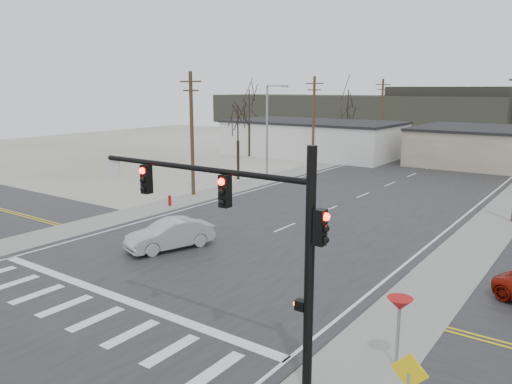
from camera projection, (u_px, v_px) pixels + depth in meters
ground at (200, 264)px, 25.18m from camera, size 140.00×140.00×0.00m
main_road at (335, 207)px, 37.10m from camera, size 18.00×110.00×0.05m
cross_road at (200, 263)px, 25.17m from camera, size 90.00×10.00×0.04m
sidewalk_left at (258, 182)px, 47.13m from camera, size 3.00×90.00×0.06m
sidewalk_right at (504, 214)px, 35.01m from camera, size 3.00×90.00×0.06m
traffic_signal_mast at (254, 226)px, 14.78m from camera, size 8.95×0.43×7.20m
fire_hydrant at (170, 200)px, 37.27m from camera, size 0.24×0.24×0.87m
yield_sign at (400, 307)px, 15.40m from camera, size 0.80×0.80×2.35m
building_left_far at (313, 138)px, 65.65m from camera, size 22.30×12.30×4.50m
upole_left_b at (192, 132)px, 40.22m from camera, size 2.20×0.30×10.00m
upole_left_c at (314, 120)px, 56.12m from camera, size 2.20×0.30×10.00m
upole_left_d at (382, 113)px, 72.01m from camera, size 2.20×0.30×10.00m
streetlight_main at (269, 126)px, 47.80m from camera, size 2.40×0.25×9.00m
tree_left_near at (238, 125)px, 47.44m from camera, size 3.30×3.30×7.35m
tree_left_far at (348, 106)px, 68.46m from camera, size 3.96×3.96×8.82m
tree_left_mid at (249, 107)px, 63.49m from camera, size 3.96×3.96×8.82m
hill_left at (351, 111)px, 117.59m from camera, size 70.00×18.00×7.00m
sedan_crossing at (170, 234)px, 27.27m from camera, size 3.16×5.11×1.59m
car_far_a at (463, 152)px, 62.57m from camera, size 3.53×5.43×1.46m
car_far_b at (467, 140)px, 77.35m from camera, size 2.78×4.52×1.44m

